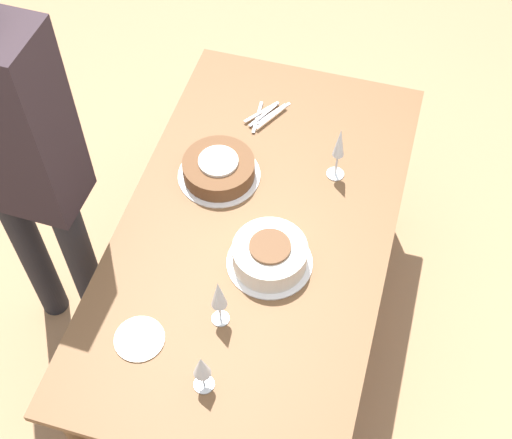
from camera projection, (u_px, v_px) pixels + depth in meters
The scene contains 10 objects.
ground_plane at pixel (256, 326), 3.06m from camera, with size 12.00×12.00×0.00m, color #A87F56.
dining_table at pixel (256, 244), 2.55m from camera, with size 1.67×0.93×0.73m.
cake_center_white at pixel (270, 255), 2.35m from camera, with size 0.29×0.29×0.10m.
cake_front_chocolate at pixel (219, 169), 2.58m from camera, with size 0.30×0.30×0.09m.
wine_glass_near at pixel (219, 295), 2.14m from camera, with size 0.06×0.06×0.22m.
wine_glass_far at pixel (202, 367), 2.03m from camera, with size 0.06×0.06×0.18m.
wine_glass_extra at pixel (339, 146), 2.49m from camera, with size 0.07×0.07×0.24m.
dessert_plate_right at pixel (139, 339), 2.22m from camera, with size 0.16×0.16×0.01m.
fork_pile at pixel (266, 115), 2.78m from camera, with size 0.20×0.15×0.02m.
person_cutting at pixel (12, 150), 2.25m from camera, with size 0.23×0.41×1.73m.
Camera 1 is at (1.38, 0.39, 2.74)m, focal length 50.00 mm.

